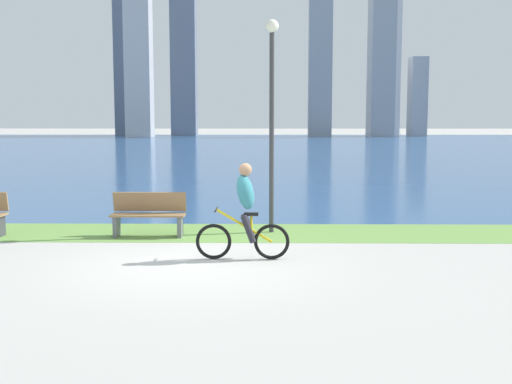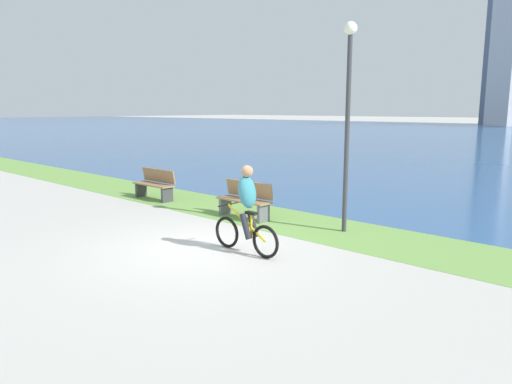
{
  "view_description": "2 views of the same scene",
  "coord_description": "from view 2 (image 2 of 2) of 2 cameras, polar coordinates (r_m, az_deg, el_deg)",
  "views": [
    {
      "loc": [
        1.16,
        -10.19,
        2.39
      ],
      "look_at": [
        1.0,
        0.71,
        1.12
      ],
      "focal_mm": 44.01,
      "sensor_mm": 36.0,
      "label": 1
    },
    {
      "loc": [
        6.69,
        -5.83,
        2.66
      ],
      "look_at": [
        0.73,
        0.68,
        1.11
      ],
      "focal_mm": 33.26,
      "sensor_mm": 36.0,
      "label": 2
    }
  ],
  "objects": [
    {
      "name": "bench_near_path",
      "position": [
        11.65,
        -1.29,
        -0.96
      ],
      "size": [
        1.5,
        0.47,
        0.9
      ],
      "color": "olive",
      "rests_on": "ground"
    },
    {
      "name": "lamppost_tall",
      "position": [
        10.3,
        11.03,
        10.83
      ],
      "size": [
        0.28,
        0.28,
        4.42
      ],
      "color": "#38383D",
      "rests_on": "ground"
    },
    {
      "name": "bench_far_along_path",
      "position": [
        14.38,
        -12.05,
        0.92
      ],
      "size": [
        1.5,
        0.47,
        0.9
      ],
      "color": "olive",
      "rests_on": "ground"
    },
    {
      "name": "grass_strip_bayside",
      "position": [
        11.28,
        4.72,
        -3.67
      ],
      "size": [
        120.0,
        2.2,
        0.01
      ],
      "primitive_type": "cube",
      "color": "#6B9947",
      "rests_on": "ground"
    },
    {
      "name": "ground_plane",
      "position": [
        9.26,
        -6.25,
        -6.77
      ],
      "size": [
        300.0,
        300.0,
        0.0
      ],
      "primitive_type": "plane",
      "color": "#B2AFA8"
    },
    {
      "name": "cyclist_lead",
      "position": [
        8.72,
        -1.12,
        -2.13
      ],
      "size": [
        1.61,
        0.52,
        1.65
      ],
      "color": "black",
      "rests_on": "ground"
    }
  ]
}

